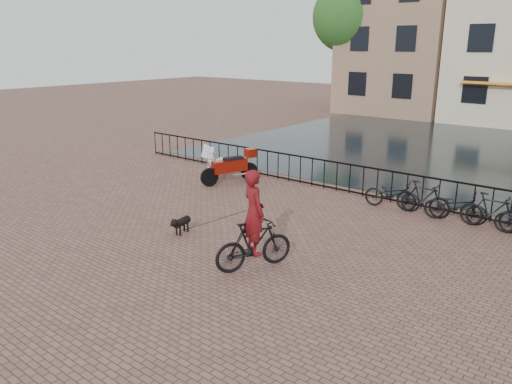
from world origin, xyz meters
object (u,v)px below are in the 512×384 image
Objects in this scene: scooter at (218,159)px; dog at (182,224)px; cyclist at (254,226)px; motorcycle at (230,162)px.

dog is at bearing -72.05° from scooter.
cyclist is 7.25m from motorcycle.
dog is 6.23m from scooter.
motorcycle reaches higher than scooter.
scooter is (-1.12, 0.58, -0.15)m from motorcycle.
scooter is (-6.36, 5.60, -0.40)m from cyclist.
cyclist is 2.98m from dog.
cyclist is at bearing -24.32° from motorcycle.
scooter reaches higher than dog.
dog is at bearing 15.80° from cyclist.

